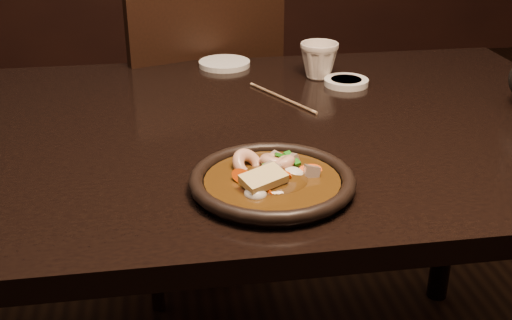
{
  "coord_description": "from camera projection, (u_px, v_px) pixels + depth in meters",
  "views": [
    {
      "loc": [
        -0.08,
        -1.13,
        1.21
      ],
      "look_at": [
        0.06,
        -0.27,
        0.8
      ],
      "focal_mm": 45.0,
      "sensor_mm": 36.0,
      "label": 1
    }
  ],
  "objects": [
    {
      "name": "tea_cup",
      "position": [
        319.0,
        59.0,
        1.47
      ],
      "size": [
        0.1,
        0.09,
        0.09
      ],
      "primitive_type": "imported",
      "rotation": [
        0.0,
        0.0,
        -0.13
      ],
      "color": "silver",
      "rests_on": "table"
    },
    {
      "name": "stirfry",
      "position": [
        272.0,
        177.0,
        0.98
      ],
      "size": [
        0.15,
        0.14,
        0.05
      ],
      "color": "#3C240B",
      "rests_on": "plate"
    },
    {
      "name": "table",
      "position": [
        204.0,
        164.0,
        1.24
      ],
      "size": [
        1.6,
        0.9,
        0.75
      ],
      "color": "black",
      "rests_on": "floor"
    },
    {
      "name": "chair",
      "position": [
        194.0,
        125.0,
        1.85
      ],
      "size": [
        0.57,
        0.57,
        0.94
      ],
      "rotation": [
        0.0,
        0.0,
        3.47
      ],
      "color": "black",
      "rests_on": "floor"
    },
    {
      "name": "saucer_right",
      "position": [
        224.0,
        64.0,
        1.57
      ],
      "size": [
        0.13,
        0.13,
        0.01
      ],
      "primitive_type": "cylinder",
      "color": "white",
      "rests_on": "table"
    },
    {
      "name": "soy_dish",
      "position": [
        346.0,
        82.0,
        1.44
      ],
      "size": [
        0.1,
        0.1,
        0.01
      ],
      "primitive_type": "cylinder",
      "color": "white",
      "rests_on": "table"
    },
    {
      "name": "chopsticks",
      "position": [
        282.0,
        98.0,
        1.35
      ],
      "size": [
        0.11,
        0.2,
        0.01
      ],
      "rotation": [
        0.0,
        0.0,
        0.47
      ],
      "color": "tan",
      "rests_on": "table"
    },
    {
      "name": "plate",
      "position": [
        272.0,
        182.0,
        0.98
      ],
      "size": [
        0.26,
        0.26,
        0.03
      ],
      "color": "black",
      "rests_on": "table"
    }
  ]
}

